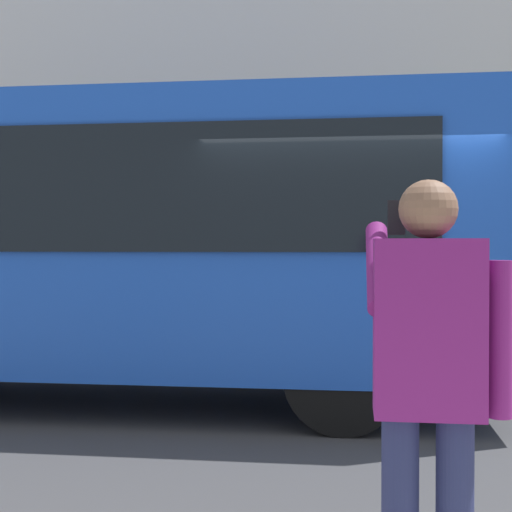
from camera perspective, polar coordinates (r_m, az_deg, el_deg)
The scene contains 4 objects.
ground_plane at distance 7.30m, azimuth 7.19°, elevation -11.89°, with size 60.00×60.00×0.00m, color #38383A.
building_facade_far at distance 14.59m, azimuth 7.50°, elevation 18.28°, with size 28.00×1.55×12.00m.
red_bus at distance 8.02m, azimuth -15.28°, elevation 1.35°, with size 9.05×2.54×3.08m.
pedestrian_photographer at distance 2.87m, azimuth 13.17°, elevation -8.51°, with size 0.53×0.52×1.70m.
Camera 1 is at (-0.05, 7.12, 1.60)m, focal length 51.90 mm.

